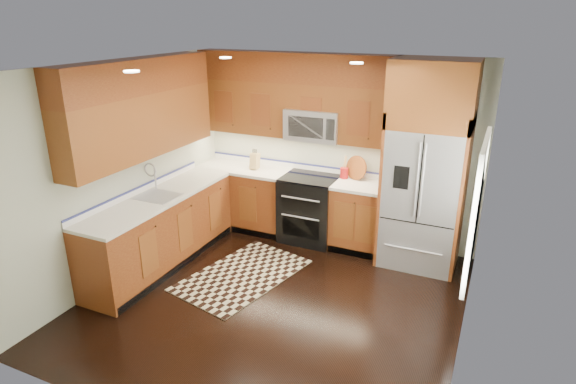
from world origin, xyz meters
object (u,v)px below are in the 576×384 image
at_px(range, 309,209).
at_px(utensil_crock, 344,171).
at_px(refrigerator, 426,167).
at_px(rug, 242,275).
at_px(knife_block, 255,161).

xyz_separation_m(range, utensil_crock, (0.44, 0.17, 0.58)).
height_order(range, refrigerator, refrigerator).
relative_size(range, refrigerator, 0.36).
height_order(range, rug, range).
bearing_deg(utensil_crock, refrigerator, -10.60).
xyz_separation_m(refrigerator, knife_block, (-2.44, 0.09, -0.24)).
height_order(rug, knife_block, knife_block).
xyz_separation_m(rug, knife_block, (-0.53, 1.37, 1.05)).
relative_size(knife_block, utensil_crock, 0.93).
xyz_separation_m(rug, utensil_crock, (0.80, 1.49, 1.04)).
bearing_deg(range, refrigerator, -1.40).
bearing_deg(rug, range, 87.49).
xyz_separation_m(range, rug, (-0.36, -1.32, -0.46)).
relative_size(range, knife_block, 3.19).
height_order(refrigerator, rug, refrigerator).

